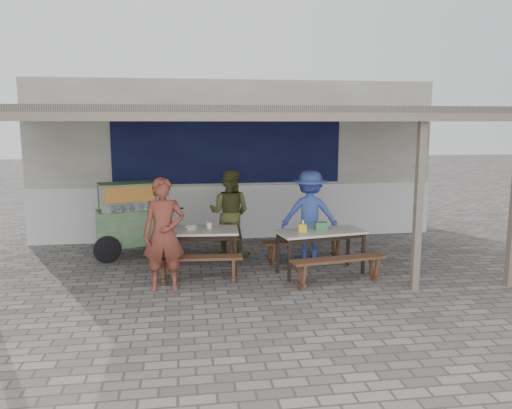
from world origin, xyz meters
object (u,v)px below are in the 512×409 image
object	(u,v)px
patron_wall_side	(229,213)
bench_left_street	(199,263)
table_left	(200,234)
bench_right_wall	(304,245)
patron_street_side	(164,234)
bench_right_street	(339,265)
patron_right_table	(310,214)
condiment_bowl	(191,228)
donation_box	(321,226)
tissue_box	(303,228)
condiment_jar	(209,225)
vendor_cart	(130,217)
bench_left_wall	(202,244)
table_right	(321,235)

from	to	relation	value
patron_wall_side	bench_left_street	bearing A→B (deg)	91.49
table_left	bench_left_street	xyz separation A→B (m)	(-0.05, -0.67, -0.34)
patron_wall_side	bench_right_wall	bearing A→B (deg)	174.09
patron_street_side	bench_right_street	bearing A→B (deg)	-3.76
patron_right_table	condiment_bowl	xyz separation A→B (m)	(-2.27, -0.64, -0.07)
patron_street_side	donation_box	size ratio (longest dim) A/B	8.76
tissue_box	condiment_jar	size ratio (longest dim) A/B	1.33
table_left	patron_street_side	world-z (taller)	patron_street_side
donation_box	bench_left_street	bearing A→B (deg)	-170.91
table_left	patron_wall_side	bearing A→B (deg)	62.50
vendor_cart	donation_box	world-z (taller)	vendor_cart
tissue_box	donation_box	xyz separation A→B (m)	(0.34, 0.10, -0.00)
tissue_box	bench_right_wall	bearing A→B (deg)	73.71
bench_left_wall	tissue_box	bearing A→B (deg)	-28.92
bench_left_street	condiment_jar	world-z (taller)	condiment_jar
patron_right_table	condiment_jar	xyz separation A→B (m)	(-1.95, -0.55, -0.04)
bench_right_wall	donation_box	distance (m)	0.77
table_right	tissue_box	distance (m)	0.35
bench_right_street	patron_street_side	size ratio (longest dim) A/B	0.91
bench_left_street	condiment_bowl	xyz separation A→B (m)	(-0.10, 0.67, 0.44)
bench_right_street	condiment_bowl	bearing A→B (deg)	144.68
bench_left_wall	table_right	xyz separation A→B (m)	(1.99, -1.08, 0.34)
bench_right_street	donation_box	distance (m)	0.90
table_left	condiment_bowl	size ratio (longest dim) A/B	6.16
vendor_cart	patron_wall_side	bearing A→B (deg)	-22.80
bench_right_wall	table_left	bearing A→B (deg)	177.57
bench_right_street	condiment_bowl	size ratio (longest dim) A/B	7.21
bench_left_wall	patron_wall_side	bearing A→B (deg)	33.92
table_left	patron_wall_side	xyz separation A→B (m)	(0.61, 0.99, 0.18)
patron_street_side	patron_right_table	bearing A→B (deg)	30.05
bench_left_street	donation_box	bearing A→B (deg)	13.29
table_left	bench_right_street	size ratio (longest dim) A/B	0.85
bench_right_street	table_left	bearing A→B (deg)	143.33
patron_wall_side	tissue_box	size ratio (longest dim) A/B	12.64
bench_right_wall	condiment_jar	world-z (taller)	condiment_jar
bench_left_wall	patron_right_table	bearing A→B (deg)	3.65
bench_right_street	patron_wall_side	xyz separation A→B (m)	(-1.55, 2.07, 0.51)
table_right	patron_wall_side	bearing A→B (deg)	125.63
patron_street_side	bench_left_wall	bearing A→B (deg)	68.52
vendor_cart	bench_left_wall	bearing A→B (deg)	-38.15
bench_left_street	donation_box	distance (m)	2.19
condiment_jar	bench_right_wall	bearing A→B (deg)	5.28
patron_street_side	patron_right_table	size ratio (longest dim) A/B	1.04
bench_left_wall	tissue_box	size ratio (longest dim) A/B	10.69
vendor_cart	donation_box	bearing A→B (deg)	-40.45
patron_street_side	vendor_cart	bearing A→B (deg)	109.50
bench_right_wall	donation_box	world-z (taller)	donation_box
table_right	vendor_cart	world-z (taller)	vendor_cart
bench_right_street	patron_right_table	distance (m)	1.80
patron_street_side	patron_wall_side	xyz separation A→B (m)	(1.18, 1.87, -0.03)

